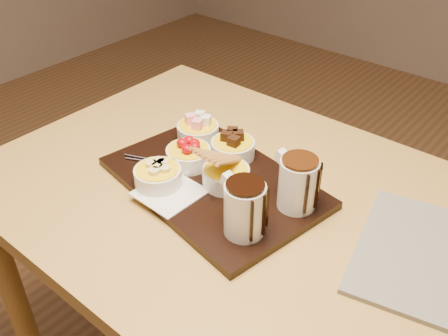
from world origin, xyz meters
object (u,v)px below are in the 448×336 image
Objects in this scene: serving_board at (213,182)px; pitcher_dark_chocolate at (245,209)px; bowl_strawberries at (189,156)px; dining_table at (254,235)px; pitcher_milk_chocolate at (298,184)px.

serving_board is 4.37× the size of pitcher_dark_chocolate.
pitcher_dark_chocolate reaches higher than bowl_strawberries.
pitcher_dark_chocolate is at bearing -64.22° from dining_table.
pitcher_dark_chocolate is (0.05, -0.11, 0.17)m from dining_table.
serving_board is at bearing -168.65° from dining_table.
pitcher_dark_chocolate is 0.13m from pitcher_milk_chocolate.
pitcher_milk_chocolate is at bearing 85.60° from pitcher_dark_chocolate.
serving_board is at bearing -6.41° from bowl_strawberries.
pitcher_dark_chocolate is at bearing -94.40° from pitcher_milk_chocolate.
dining_table is 0.15m from serving_board.
serving_board is 0.20m from pitcher_milk_chocolate.
serving_board reaches higher than dining_table.
bowl_strawberries is (-0.08, 0.01, 0.03)m from serving_board.
dining_table is 12.00× the size of bowl_strawberries.
dining_table is 0.19m from pitcher_milk_chocolate.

